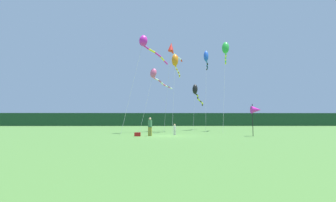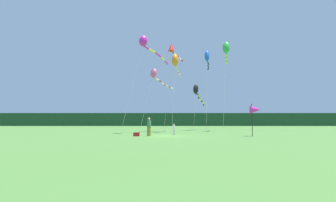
% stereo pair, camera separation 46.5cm
% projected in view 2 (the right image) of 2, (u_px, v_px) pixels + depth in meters
% --- Properties ---
extents(ground_plane, '(120.00, 120.00, 0.00)m').
position_uv_depth(ground_plane, '(168.00, 136.00, 23.35)').
color(ground_plane, '#477533').
extents(distant_treeline, '(108.00, 3.15, 3.43)m').
position_uv_depth(distant_treeline, '(168.00, 119.00, 68.35)').
color(distant_treeline, '#1E4228').
rests_on(distant_treeline, ground).
extents(person_adult, '(0.37, 0.37, 1.69)m').
position_uv_depth(person_adult, '(149.00, 126.00, 23.25)').
color(person_adult, olive).
rests_on(person_adult, ground).
extents(person_child, '(0.24, 0.24, 1.09)m').
position_uv_depth(person_child, '(174.00, 129.00, 24.60)').
color(person_child, silver).
rests_on(person_child, ground).
extents(cooler_box, '(0.54, 0.35, 0.33)m').
position_uv_depth(cooler_box, '(136.00, 134.00, 22.81)').
color(cooler_box, red).
rests_on(cooler_box, ground).
extents(banner_flag_pole, '(0.90, 0.70, 2.94)m').
position_uv_depth(banner_flag_pole, '(255.00, 110.00, 22.97)').
color(banner_flag_pole, black).
rests_on(banner_flag_pole, ground).
extents(kite_magenta, '(4.94, 8.54, 11.44)m').
position_uv_depth(kite_magenta, '(146.00, 44.00, 29.76)').
color(kite_magenta, '#B2B2B2').
rests_on(kite_magenta, ground).
extents(kite_orange, '(1.33, 6.27, 9.53)m').
position_uv_depth(kite_orange, '(175.00, 62.00, 30.52)').
color(kite_orange, '#B2B2B2').
rests_on(kite_orange, ground).
extents(kite_black, '(2.61, 7.78, 6.77)m').
position_uv_depth(kite_black, '(197.00, 92.00, 37.15)').
color(kite_black, '#B2B2B2').
rests_on(kite_black, ground).
extents(kite_green, '(2.46, 7.70, 12.20)m').
position_uv_depth(kite_green, '(226.00, 49.00, 34.14)').
color(kite_green, '#B2B2B2').
rests_on(kite_green, ground).
extents(kite_rainbow, '(4.00, 6.23, 8.01)m').
position_uv_depth(kite_rainbow, '(156.00, 76.00, 31.82)').
color(kite_rainbow, '#B2B2B2').
rests_on(kite_rainbow, ground).
extents(kite_red, '(2.68, 5.02, 11.74)m').
position_uv_depth(kite_red, '(172.00, 49.00, 33.31)').
color(kite_red, '#B2B2B2').
rests_on(kite_red, ground).
extents(kite_blue, '(1.71, 7.94, 12.11)m').
position_uv_depth(kite_blue, '(207.00, 57.00, 38.14)').
color(kite_blue, '#B2B2B2').
rests_on(kite_blue, ground).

